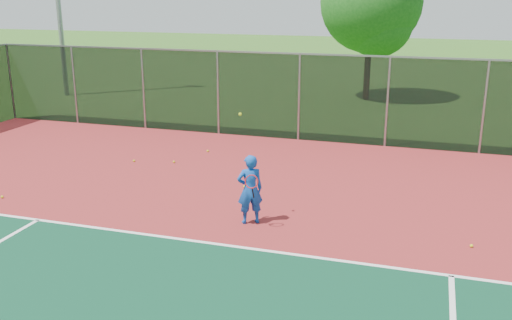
# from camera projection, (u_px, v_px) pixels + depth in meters

# --- Properties ---
(court_apron) EXTENTS (30.00, 20.00, 0.02)m
(court_apron) POSITION_uv_depth(u_px,v_px,m) (334.00, 286.00, 10.14)
(court_apron) COLOR maroon
(court_apron) RESTS_ON ground
(fence_back) EXTENTS (30.00, 0.06, 3.03)m
(fence_back) POSITION_uv_depth(u_px,v_px,m) (387.00, 101.00, 18.85)
(fence_back) COLOR black
(fence_back) RESTS_ON court_apron
(tennis_player) EXTENTS (0.69, 0.72, 2.51)m
(tennis_player) POSITION_uv_depth(u_px,v_px,m) (250.00, 189.00, 12.68)
(tennis_player) COLOR #1149A6
(tennis_player) RESTS_ON court_apron
(practice_ball_0) EXTENTS (0.07, 0.07, 0.07)m
(practice_ball_0) POSITION_uv_depth(u_px,v_px,m) (471.00, 246.00, 11.65)
(practice_ball_0) COLOR #CACE17
(practice_ball_0) RESTS_ON court_apron
(practice_ball_1) EXTENTS (0.07, 0.07, 0.07)m
(practice_ball_1) POSITION_uv_depth(u_px,v_px,m) (245.00, 186.00, 15.19)
(practice_ball_1) COLOR #CACE17
(practice_ball_1) RESTS_ON court_apron
(practice_ball_2) EXTENTS (0.07, 0.07, 0.07)m
(practice_ball_2) POSITION_uv_depth(u_px,v_px,m) (208.00, 151.00, 18.57)
(practice_ball_2) COLOR #CACE17
(practice_ball_2) RESTS_ON court_apron
(practice_ball_3) EXTENTS (0.07, 0.07, 0.07)m
(practice_ball_3) POSITION_uv_depth(u_px,v_px,m) (174.00, 162.00, 17.39)
(practice_ball_3) COLOR #CACE17
(practice_ball_3) RESTS_ON court_apron
(practice_ball_4) EXTENTS (0.07, 0.07, 0.07)m
(practice_ball_4) POSITION_uv_depth(u_px,v_px,m) (134.00, 161.00, 17.49)
(practice_ball_4) COLOR #CACE17
(practice_ball_4) RESTS_ON court_apron
(practice_ball_6) EXTENTS (0.07, 0.07, 0.07)m
(practice_ball_6) POSITION_uv_depth(u_px,v_px,m) (2.00, 197.00, 14.42)
(practice_ball_6) COLOR #CACE17
(practice_ball_6) RESTS_ON court_apron
(tree_back_left) EXTENTS (4.72, 4.72, 6.94)m
(tree_back_left) POSITION_uv_depth(u_px,v_px,m) (373.00, 7.00, 26.42)
(tree_back_left) COLOR #392514
(tree_back_left) RESTS_ON ground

